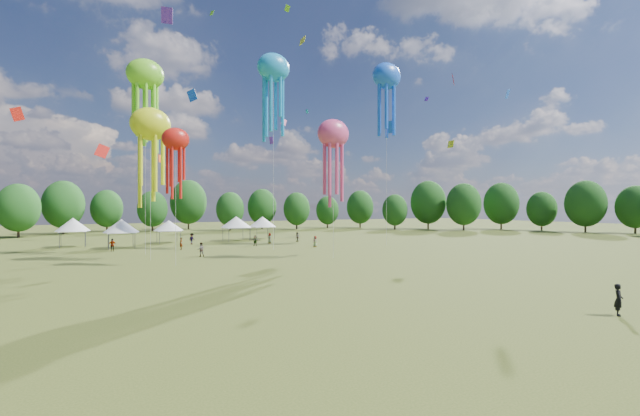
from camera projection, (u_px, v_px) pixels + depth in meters
ground at (479, 325)px, 20.86m from camera, size 300.00×300.00×0.00m
observer_main at (619, 300)px, 22.68m from camera, size 0.78×0.69×1.78m
spectator_near at (201, 250)px, 49.64m from camera, size 0.88×0.71×1.73m
spectators_far at (235, 240)px, 63.88m from camera, size 29.49×14.53×1.80m
festival_tents at (184, 224)px, 68.29m from camera, size 35.73×11.54×4.44m
show_kites at (269, 107)px, 54.38m from camera, size 39.88×17.83×29.07m
small_kites at (225, 50)px, 57.91m from camera, size 66.85×52.95×44.98m
treeline at (180, 204)px, 73.63m from camera, size 201.57×95.24×13.43m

